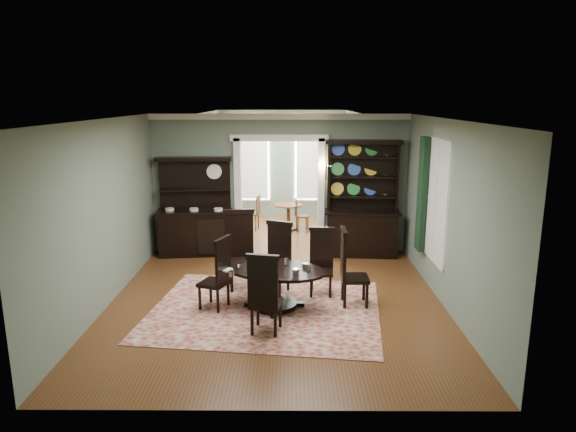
{
  "coord_description": "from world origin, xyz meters",
  "views": [
    {
      "loc": [
        0.25,
        -7.96,
        3.32
      ],
      "look_at": [
        0.2,
        0.6,
        1.35
      ],
      "focal_mm": 32.0,
      "sensor_mm": 36.0,
      "label": 1
    }
  ],
  "objects_px": {
    "welsh_dresser": "(362,214)",
    "parlor_table": "(288,213)",
    "dining_table": "(274,280)",
    "sideboard": "(195,221)"
  },
  "relations": [
    {
      "from": "dining_table",
      "to": "welsh_dresser",
      "type": "relative_size",
      "value": 0.8
    },
    {
      "from": "parlor_table",
      "to": "sideboard",
      "type": "bearing_deg",
      "value": -133.35
    },
    {
      "from": "parlor_table",
      "to": "dining_table",
      "type": "bearing_deg",
      "value": -92.35
    },
    {
      "from": "dining_table",
      "to": "parlor_table",
      "type": "height_order",
      "value": "parlor_table"
    },
    {
      "from": "welsh_dresser",
      "to": "parlor_table",
      "type": "xyz_separation_m",
      "value": [
        -1.58,
        2.14,
        -0.46
      ]
    },
    {
      "from": "welsh_dresser",
      "to": "parlor_table",
      "type": "relative_size",
      "value": 3.42
    },
    {
      "from": "sideboard",
      "to": "welsh_dresser",
      "type": "height_order",
      "value": "welsh_dresser"
    },
    {
      "from": "dining_table",
      "to": "parlor_table",
      "type": "distance_m",
      "value": 5.03
    },
    {
      "from": "sideboard",
      "to": "parlor_table",
      "type": "distance_m",
      "value": 2.93
    },
    {
      "from": "dining_table",
      "to": "parlor_table",
      "type": "bearing_deg",
      "value": 107.12
    }
  ]
}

